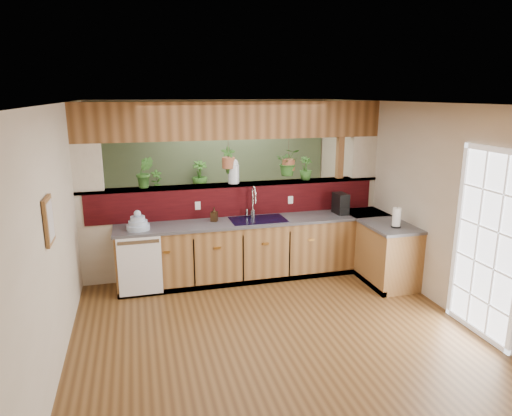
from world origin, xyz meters
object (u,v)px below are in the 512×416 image
object	(u,v)px
soap_dispenser	(214,214)
coffee_maker	(341,204)
dish_stack	(138,224)
faucet	(253,200)
glass_jar	(234,171)
shelving_console	(180,212)
paper_towel	(396,218)

from	to	relation	value
soap_dispenser	coffee_maker	bearing A→B (deg)	-2.12
dish_stack	faucet	bearing A→B (deg)	7.65
coffee_maker	glass_jar	world-z (taller)	glass_jar
faucet	dish_stack	distance (m)	1.71
soap_dispenser	glass_jar	xyz separation A→B (m)	(0.36, 0.30, 0.57)
dish_stack	shelving_console	bearing A→B (deg)	71.50
soap_dispenser	shelving_console	bearing A→B (deg)	97.61
coffee_maker	glass_jar	xyz separation A→B (m)	(-1.61, 0.37, 0.53)
soap_dispenser	coffee_maker	world-z (taller)	coffee_maker
soap_dispenser	glass_jar	bearing A→B (deg)	39.68
soap_dispenser	shelving_console	world-z (taller)	soap_dispenser
glass_jar	shelving_console	distance (m)	2.28
coffee_maker	shelving_console	xyz separation A→B (m)	(-2.26, 2.27, -0.55)
soap_dispenser	dish_stack	bearing A→B (deg)	-172.15
faucet	soap_dispenser	size ratio (longest dim) A/B	2.32
faucet	coffee_maker	distance (m)	1.38
faucet	shelving_console	distance (m)	2.40
paper_towel	glass_jar	size ratio (longest dim) A/B	0.79
dish_stack	paper_towel	distance (m)	3.57
dish_stack	coffee_maker	xyz separation A→B (m)	(3.05, 0.08, 0.06)
soap_dispenser	glass_jar	distance (m)	0.74
paper_towel	shelving_console	xyz separation A→B (m)	(-2.69, 3.15, -0.53)
soap_dispenser	coffee_maker	size ratio (longest dim) A/B	0.65
dish_stack	coffee_maker	bearing A→B (deg)	1.43
faucet	shelving_console	world-z (taller)	faucet
shelving_console	soap_dispenser	bearing A→B (deg)	-96.58
soap_dispenser	paper_towel	xyz separation A→B (m)	(2.40, -0.95, 0.03)
paper_towel	faucet	bearing A→B (deg)	150.18
soap_dispenser	paper_towel	size ratio (longest dim) A/B	0.71
soap_dispenser	shelving_console	distance (m)	2.27
paper_towel	glass_jar	world-z (taller)	glass_jar
coffee_maker	faucet	bearing A→B (deg)	170.41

